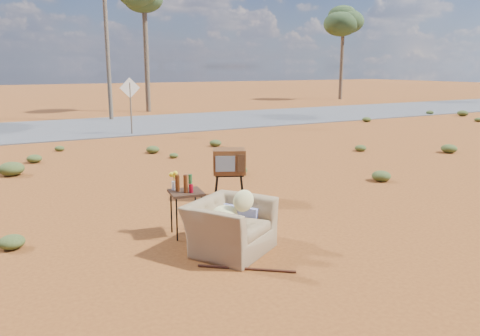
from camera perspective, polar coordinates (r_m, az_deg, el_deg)
name	(u,v)px	position (r m, az deg, el deg)	size (l,w,h in m)	color
ground	(250,239)	(7.27, 1.29, -8.64)	(140.00, 140.00, 0.00)	brown
highway	(78,128)	(21.33, -19.09, 4.66)	(140.00, 7.00, 0.04)	#565659
armchair	(232,218)	(6.75, -0.93, -6.15)	(1.47, 1.42, 0.99)	olive
tv_unit	(229,162)	(9.24, -1.35, 0.73)	(0.77, 0.71, 1.01)	black
side_table	(183,190)	(7.28, -6.93, -2.63)	(0.56, 0.56, 1.00)	#3A2115
rusty_bar	(246,269)	(6.23, 0.78, -12.16)	(0.03, 0.03, 1.29)	#491F13
road_sign	(130,96)	(18.58, -13.25, 8.57)	(0.78, 0.06, 2.19)	brown
eucalyptus_right	(343,23)	(39.35, 12.49, 16.86)	(3.20, 3.20, 7.10)	brown
utility_pole_center	(106,33)	(24.06, -15.97, 15.51)	(1.40, 0.20, 8.00)	brown
scrub_patch	(123,177)	(10.90, -14.11, -1.13)	(17.49, 8.07, 0.33)	#4B5826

